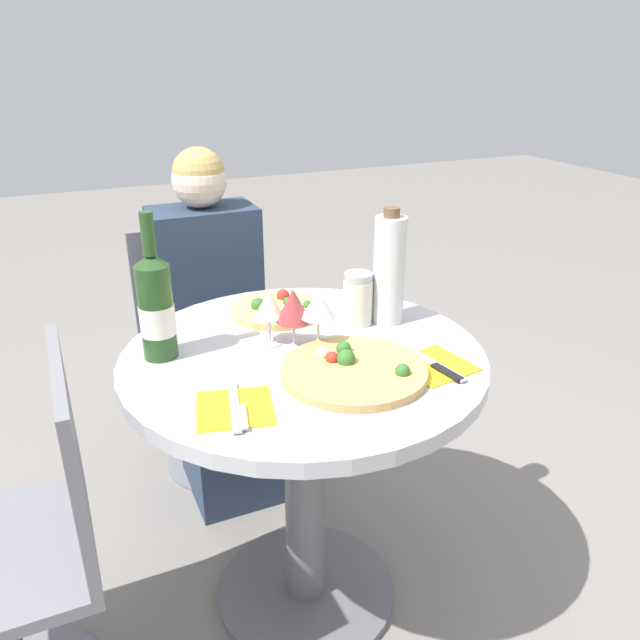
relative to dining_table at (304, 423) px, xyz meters
name	(u,v)px	position (x,y,z in m)	size (l,w,h in m)	color
ground_plane	(306,593)	(0.00, 0.00, -0.57)	(12.00, 12.00, 0.00)	gray
dining_table	(304,423)	(0.00, 0.00, 0.00)	(0.86, 0.86, 0.77)	slate
chair_behind_diner	(208,354)	(-0.05, 0.77, -0.15)	(0.44, 0.44, 0.85)	slate
seated_diner	(217,346)	(-0.05, 0.63, -0.06)	(0.33, 0.43, 1.15)	#28384C
chair_empty_side	(21,557)	(-0.67, -0.02, -0.15)	(0.44, 0.44, 0.85)	slate
pizza_large	(354,370)	(0.06, -0.15, 0.21)	(0.32, 0.32, 0.05)	tan
pizza_small_far	(277,309)	(0.03, 0.25, 0.21)	(0.24, 0.24, 0.05)	#DBB26B
wine_bottle	(156,306)	(-0.31, 0.12, 0.32)	(0.08, 0.08, 0.34)	#23471E
tall_carafe	(389,269)	(0.27, 0.08, 0.34)	(0.08, 0.08, 0.30)	silver
sugar_shaker	(358,299)	(0.19, 0.10, 0.27)	(0.08, 0.08, 0.14)	silver
wine_glass_front_right	(318,306)	(0.04, 0.01, 0.31)	(0.08, 0.08, 0.14)	silver
wine_glass_center	(293,306)	(-0.01, 0.04, 0.30)	(0.08, 0.08, 0.14)	silver
wine_glass_back_left	(269,306)	(-0.05, 0.08, 0.30)	(0.07, 0.07, 0.13)	silver
place_setting_left	(235,408)	(-0.22, -0.18, 0.20)	(0.18, 0.19, 0.01)	yellow
place_setting_right	(435,366)	(0.24, -0.19, 0.20)	(0.17, 0.19, 0.01)	yellow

